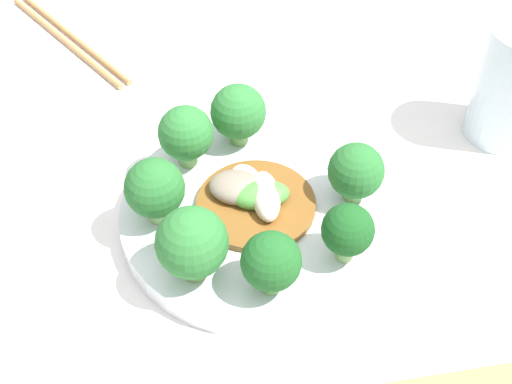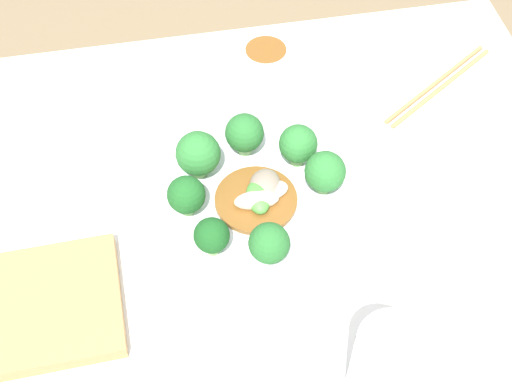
% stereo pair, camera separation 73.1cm
% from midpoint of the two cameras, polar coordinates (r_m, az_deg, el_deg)
% --- Properties ---
extents(table, '(0.90, 0.81, 0.71)m').
position_cam_midpoint_polar(table, '(1.04, -15.02, -28.05)').
color(table, silver).
rests_on(table, ground_plane).
extents(plate, '(0.24, 0.24, 0.02)m').
position_cam_midpoint_polar(plate, '(0.71, -24.52, -21.34)').
color(plate, silver).
rests_on(plate, table).
extents(broccoli_south, '(0.05, 0.05, 0.06)m').
position_cam_midpoint_polar(broccoli_south, '(0.65, -17.95, -19.86)').
color(broccoli_south, '#70A356').
rests_on(broccoli_south, plate).
extents(broccoli_northeast, '(0.05, 0.05, 0.06)m').
position_cam_midpoint_polar(broccoli_northeast, '(0.72, -29.16, -14.85)').
color(broccoli_northeast, '#70A356').
rests_on(broccoli_northeast, plate).
extents(broccoli_north, '(0.05, 0.05, 0.06)m').
position_cam_midpoint_polar(broccoli_north, '(0.71, -32.79, -19.45)').
color(broccoli_north, '#89B76B').
rests_on(broccoli_north, plate).
extents(broccoli_southwest, '(0.04, 0.04, 0.06)m').
position_cam_midpoint_polar(broccoli_southwest, '(0.63, -20.66, -25.32)').
color(broccoli_southwest, '#89B76B').
rests_on(broccoli_southwest, plate).
extents(broccoli_east, '(0.05, 0.05, 0.06)m').
position_cam_midpoint_polar(broccoli_east, '(0.71, -24.86, -13.18)').
color(broccoli_east, '#70A356').
rests_on(broccoli_east, plate).
extents(broccoli_west, '(0.05, 0.05, 0.06)m').
position_cam_midpoint_polar(broccoli_west, '(0.64, -27.25, -26.96)').
color(broccoli_west, '#7AAD5B').
rests_on(broccoli_west, plate).
extents(broccoli_northwest, '(0.06, 0.06, 0.07)m').
position_cam_midpoint_polar(broccoli_northwest, '(0.67, -32.19, -24.49)').
color(broccoli_northwest, '#70A356').
rests_on(broccoli_northwest, plate).
extents(stirfry_center, '(0.11, 0.11, 0.03)m').
position_cam_midpoint_polar(stirfry_center, '(0.69, -25.10, -20.29)').
color(stirfry_center, brown).
rests_on(stirfry_center, plate).
extents(chopsticks, '(0.21, 0.14, 0.01)m').
position_cam_midpoint_polar(chopsticks, '(0.94, -31.74, -3.39)').
color(chopsticks, '#AD7F4C').
rests_on(chopsticks, table).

